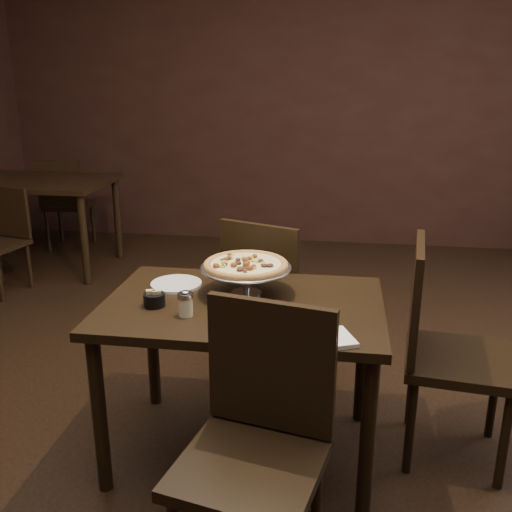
# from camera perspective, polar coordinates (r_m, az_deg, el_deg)

# --- Properties ---
(room) EXTENTS (6.04, 7.04, 2.84)m
(room) POSITION_cam_1_polar(r_m,az_deg,el_deg) (2.37, -0.60, 11.00)
(room) COLOR black
(room) RESTS_ON ground
(dining_table) EXTENTS (1.20, 0.80, 0.75)m
(dining_table) POSITION_cam_1_polar(r_m,az_deg,el_deg) (2.49, -1.32, -6.73)
(dining_table) COLOR black
(dining_table) RESTS_ON ground
(background_table) EXTENTS (1.28, 0.86, 0.80)m
(background_table) POSITION_cam_1_polar(r_m,az_deg,el_deg) (5.38, -21.10, 6.04)
(background_table) COLOR black
(background_table) RESTS_ON ground
(pizza_stand) EXTENTS (0.40, 0.40, 0.17)m
(pizza_stand) POSITION_cam_1_polar(r_m,az_deg,el_deg) (2.49, -1.02, -0.93)
(pizza_stand) COLOR #B4B5BB
(pizza_stand) RESTS_ON dining_table
(parmesan_shaker) EXTENTS (0.06, 0.06, 0.11)m
(parmesan_shaker) POSITION_cam_1_polar(r_m,az_deg,el_deg) (2.32, -7.06, -4.76)
(parmesan_shaker) COLOR beige
(parmesan_shaker) RESTS_ON dining_table
(pepper_flake_shaker) EXTENTS (0.06, 0.06, 0.11)m
(pepper_flake_shaker) POSITION_cam_1_polar(r_m,az_deg,el_deg) (2.22, -3.09, -5.71)
(pepper_flake_shaker) COLOR maroon
(pepper_flake_shaker) RESTS_ON dining_table
(packet_caddy) EXTENTS (0.09, 0.09, 0.07)m
(packet_caddy) POSITION_cam_1_polar(r_m,az_deg,el_deg) (2.44, -10.14, -4.28)
(packet_caddy) COLOR black
(packet_caddy) RESTS_ON dining_table
(napkin_stack) EXTENTS (0.21, 0.21, 0.02)m
(napkin_stack) POSITION_cam_1_polar(r_m,az_deg,el_deg) (2.13, 7.45, -8.21)
(napkin_stack) COLOR white
(napkin_stack) RESTS_ON dining_table
(plate_left) EXTENTS (0.24, 0.24, 0.01)m
(plate_left) POSITION_cam_1_polar(r_m,az_deg,el_deg) (2.67, -7.98, -2.78)
(plate_left) COLOR white
(plate_left) RESTS_ON dining_table
(plate_near) EXTENTS (0.25, 0.25, 0.01)m
(plate_near) POSITION_cam_1_polar(r_m,az_deg,el_deg) (2.22, 0.70, -6.92)
(plate_near) COLOR white
(plate_near) RESTS_ON dining_table
(serving_spatula) EXTENTS (0.14, 0.14, 0.02)m
(serving_spatula) POSITION_cam_1_polar(r_m,az_deg,el_deg) (2.39, -0.49, -1.85)
(serving_spatula) COLOR #B4B5BB
(serving_spatula) RESTS_ON pizza_stand
(chair_far) EXTENTS (0.58, 0.58, 0.96)m
(chair_far) POSITION_cam_1_polar(r_m,az_deg,el_deg) (3.10, 1.39, -4.10)
(chair_far) COLOR black
(chair_far) RESTS_ON ground
(chair_near) EXTENTS (0.54, 0.54, 0.97)m
(chair_near) POSITION_cam_1_polar(r_m,az_deg,el_deg) (1.99, 0.13, -17.70)
(chair_near) COLOR black
(chair_near) RESTS_ON ground
(chair_side) EXTENTS (0.52, 0.52, 1.00)m
(chair_side) POSITION_cam_1_polar(r_m,az_deg,el_deg) (2.67, 18.18, -8.39)
(chair_side) COLOR black
(chair_side) RESTS_ON ground
(bg_chair_far) EXTENTS (0.46, 0.46, 0.90)m
(bg_chair_far) POSITION_cam_1_polar(r_m,az_deg,el_deg) (5.92, -18.51, 5.27)
(bg_chair_far) COLOR black
(bg_chair_far) RESTS_ON ground
(bg_chair_near) EXTENTS (0.46, 0.46, 0.83)m
(bg_chair_near) POSITION_cam_1_polar(r_m,az_deg,el_deg) (4.96, -24.09, 1.83)
(bg_chair_near) COLOR black
(bg_chair_near) RESTS_ON ground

